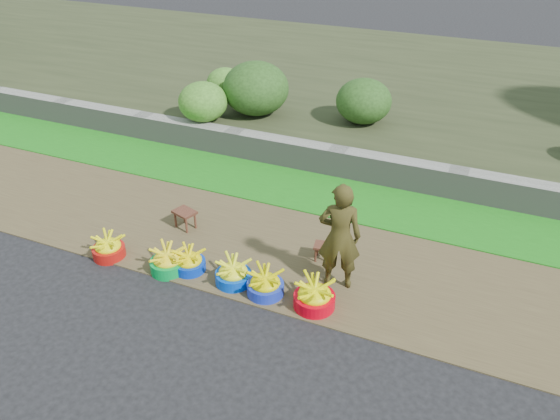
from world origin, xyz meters
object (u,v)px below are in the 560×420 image
at_px(basin_c, 189,262).
at_px(stool_left, 185,214).
at_px(basin_b, 168,261).
at_px(basin_f, 314,296).
at_px(vendor_woman, 340,237).
at_px(basin_a, 108,248).
at_px(basin_d, 233,274).
at_px(basin_e, 265,284).
at_px(stool_right, 324,248).

xyz_separation_m(basin_c, stool_left, (-0.66, 0.95, 0.11)).
bearing_deg(basin_b, basin_f, 2.50).
bearing_deg(vendor_woman, basin_a, -2.83).
distance_m(basin_a, vendor_woman, 3.51).
relative_size(basin_d, vendor_woman, 0.32).
distance_m(basin_a, basin_b, 1.02).
bearing_deg(stool_left, basin_e, -27.72).
height_order(basin_f, stool_right, basin_f).
bearing_deg(stool_right, stool_left, -178.53).
distance_m(basin_e, basin_f, 0.71).
xyz_separation_m(basin_b, stool_right, (2.00, 1.14, 0.06)).
distance_m(stool_left, vendor_woman, 2.81).
relative_size(basin_e, stool_left, 1.23).
xyz_separation_m(basin_b, basin_f, (2.23, 0.10, 0.01)).
xyz_separation_m(basin_e, vendor_woman, (0.83, 0.59, 0.64)).
distance_m(basin_c, basin_f, 1.95).
relative_size(basin_f, vendor_woman, 0.35).
bearing_deg(basin_d, basin_f, -0.99).
relative_size(basin_b, vendor_woman, 0.33).
height_order(basin_a, basin_d, basin_d).
xyz_separation_m(basin_f, stool_right, (-0.23, 1.04, 0.05)).
height_order(basin_d, stool_left, basin_d).
bearing_deg(basin_c, basin_b, -156.00).
height_order(basin_c, basin_e, basin_e).
bearing_deg(vendor_woman, basin_b, 0.85).
relative_size(basin_f, stool_left, 1.33).
relative_size(stool_left, stool_right, 1.24).
distance_m(basin_e, vendor_woman, 1.21).
relative_size(basin_c, vendor_woman, 0.30).
height_order(basin_b, basin_d, basin_b).
relative_size(basin_d, basin_e, 1.00).
distance_m(basin_b, basin_c, 0.31).
distance_m(basin_c, stool_right, 1.99).
bearing_deg(basin_b, basin_e, 3.05).
bearing_deg(vendor_woman, stool_left, -23.50).
bearing_deg(basin_d, stool_right, 45.75).
distance_m(basin_d, basin_f, 1.22).
distance_m(basin_c, vendor_woman, 2.24).
relative_size(basin_e, vendor_woman, 0.32).
distance_m(basin_d, basin_e, 0.51).
relative_size(basin_d, stool_left, 1.22).
bearing_deg(basin_a, basin_d, 5.02).
distance_m(basin_e, stool_left, 2.14).
height_order(basin_f, stool_left, basin_f).
height_order(basin_a, basin_c, basin_a).
distance_m(basin_b, basin_d, 1.02).
relative_size(basin_b, basin_c, 1.10).
distance_m(basin_e, stool_right, 1.16).
distance_m(basin_b, basin_f, 2.23).
xyz_separation_m(stool_right, vendor_woman, (0.35, -0.47, 0.58)).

